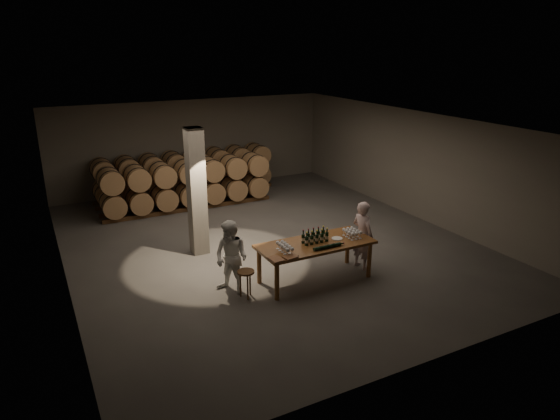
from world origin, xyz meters
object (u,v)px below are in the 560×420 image
stool (246,276)px  person_woman (231,258)px  person_man (363,235)px  plate (337,238)px  notebook_near (290,257)px  bottle_cluster (315,237)px  tasting_table (315,247)px

stool → person_woman: (-0.17, 0.35, 0.31)m
stool → person_man: (3.03, 0.09, 0.33)m
plate → stool: plate is taller
notebook_near → bottle_cluster: bearing=21.0°
person_man → stool: bearing=81.4°
tasting_table → bottle_cluster: size_ratio=4.34×
plate → person_man: (0.77, 0.08, -0.08)m
bottle_cluster → notebook_near: (-0.89, -0.49, -0.10)m
tasting_table → person_man: size_ratio=1.58×
notebook_near → person_woman: person_woman is taller
person_man → person_woman: 3.21m
bottle_cluster → stool: size_ratio=0.99×
notebook_near → person_man: person_man is taller
tasting_table → notebook_near: (-0.88, -0.45, 0.12)m
notebook_near → stool: bearing=145.2°
stool → person_woman: 0.50m
tasting_table → stool: bearing=-179.0°
person_woman → bottle_cluster: bearing=49.0°
notebook_near → tasting_table: bearing=19.3°
person_man → plate: bearing=85.3°
person_woman → plate: bearing=49.6°
tasting_table → plate: bearing=-1.7°
plate → person_woman: size_ratio=0.16×
notebook_near → person_woman: (-0.99, 0.77, -0.11)m
tasting_table → plate: 0.57m
notebook_near → stool: size_ratio=0.46×
plate → stool: bearing=-179.6°
tasting_table → notebook_near: size_ratio=9.46×
bottle_cluster → notebook_near: size_ratio=2.18×
notebook_near → person_woman: size_ratio=0.17×
plate → bottle_cluster: bearing=174.3°
notebook_near → stool: (-0.82, 0.42, -0.42)m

